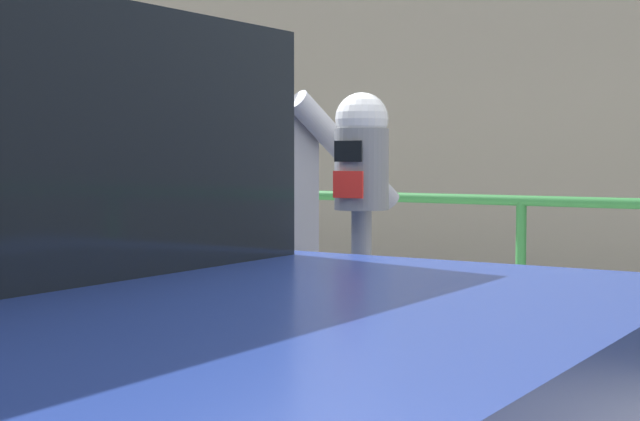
{
  "coord_description": "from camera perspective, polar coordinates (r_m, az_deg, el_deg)",
  "views": [
    {
      "loc": [
        2.05,
        -2.49,
        1.4
      ],
      "look_at": [
        0.1,
        0.49,
        1.2
      ],
      "focal_mm": 54.05,
      "sensor_mm": 36.0,
      "label": 1
    }
  ],
  "objects": [
    {
      "name": "parking_meter",
      "position": [
        3.28,
        2.47,
        0.38
      ],
      "size": [
        0.19,
        0.2,
        1.46
      ],
      "rotation": [
        0.0,
        0.0,
        3.19
      ],
      "color": "slate",
      "rests_on": "sidewalk_curb"
    },
    {
      "name": "pedestrian_at_meter",
      "position": [
        3.7,
        -3.28,
        -1.52
      ],
      "size": [
        0.73,
        0.52,
        1.65
      ],
      "rotation": [
        0.0,
        0.0,
        -0.36
      ],
      "color": "slate",
      "rests_on": "sidewalk_curb"
    },
    {
      "name": "background_railing",
      "position": [
        5.65,
        11.81,
        -2.07
      ],
      "size": [
        24.06,
        0.06,
        1.02
      ],
      "color": "#2D7A38",
      "rests_on": "sidewalk_curb"
    }
  ]
}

